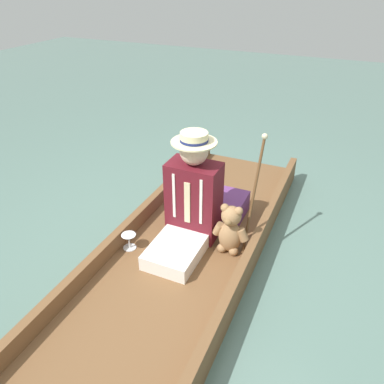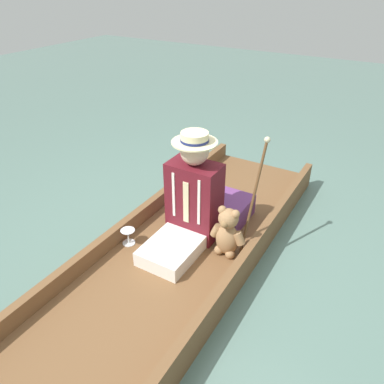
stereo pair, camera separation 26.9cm
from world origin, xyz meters
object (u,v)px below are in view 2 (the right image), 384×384
at_px(seated_person, 190,203).
at_px(walking_cane, 256,188).
at_px(teddy_bear, 227,233).
at_px(wine_glass, 128,234).

relative_size(seated_person, walking_cane, 1.03).
bearing_deg(teddy_bear, wine_glass, 21.93).
bearing_deg(walking_cane, wine_glass, 31.70).
distance_m(teddy_bear, wine_glass, 0.74).
bearing_deg(teddy_bear, seated_person, -4.01).
relative_size(wine_glass, walking_cane, 0.15).
distance_m(seated_person, wine_glass, 0.52).
relative_size(teddy_bear, wine_glass, 3.24).
xyz_separation_m(seated_person, teddy_bear, (-0.32, 0.02, -0.13)).
bearing_deg(walking_cane, seated_person, 23.75).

